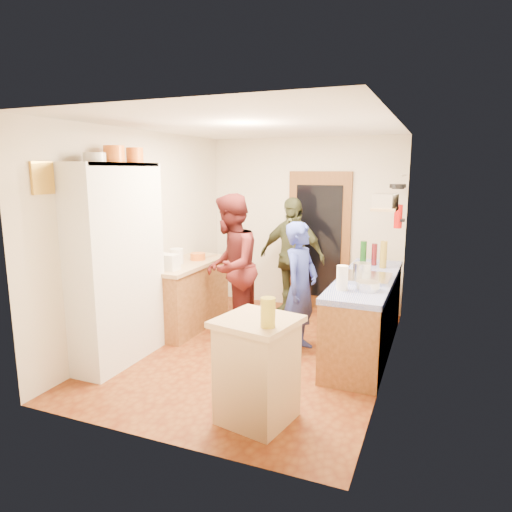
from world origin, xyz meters
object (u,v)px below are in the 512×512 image
Objects in this scene: hutch_body at (117,265)px; right_counter_base at (365,317)px; person_back at (292,257)px; person_left at (234,266)px; island_base at (257,373)px; person_hob at (302,288)px.

hutch_body reaches higher than right_counter_base.
person_left is at bearing -103.28° from person_back.
person_back is at bearing 60.61° from hutch_body.
hutch_body is 2.90m from right_counter_base.
right_counter_base is (2.50, 1.30, -0.68)m from hutch_body.
hutch_body is 1.26× the size of person_back.
hutch_body is at bearing -110.98° from person_back.
right_counter_base is at bearing 81.72° from person_left.
right_counter_base is 1.26× the size of person_back.
person_hob reaches higher than island_base.
hutch_body is 1.00× the size of right_counter_base.
right_counter_base is at bearing 72.31° from island_base.
person_left reaches higher than island_base.
hutch_body is 2.63m from person_back.
island_base is 2.97m from person_back.
person_back is at bearing 33.35° from person_hob.
person_left is 1.05× the size of person_back.
right_counter_base is 1.63m from person_back.
island_base is at bearing -69.61° from person_back.
person_hob is at bearing 66.76° from person_left.
person_back is (0.43, 1.09, -0.05)m from person_left.
right_counter_base is 1.99m from island_base.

